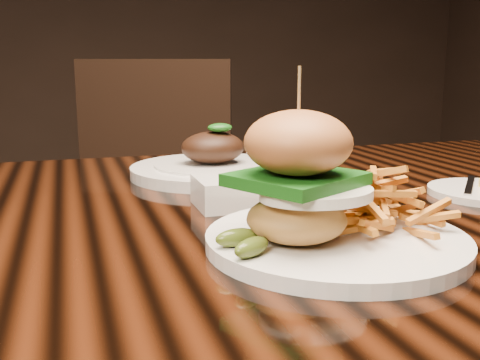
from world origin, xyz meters
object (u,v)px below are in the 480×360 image
object	(u,v)px
burger_plate	(333,203)
far_dish	(213,166)
dining_table	(206,262)
chair_far	(150,204)

from	to	relation	value
burger_plate	far_dish	distance (m)	0.41
dining_table	burger_plate	world-z (taller)	burger_plate
burger_plate	far_dish	xyz separation A→B (m)	(-0.02, 0.40, -0.03)
dining_table	far_dish	bearing A→B (deg)	72.74
dining_table	burger_plate	xyz separation A→B (m)	(0.08, -0.20, 0.12)
burger_plate	dining_table	bearing A→B (deg)	95.69
far_dish	chair_far	distance (m)	0.72
burger_plate	chair_far	xyz separation A→B (m)	(-0.03, 1.09, -0.26)
dining_table	burger_plate	distance (m)	0.25
burger_plate	far_dish	size ratio (longest dim) A/B	0.97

